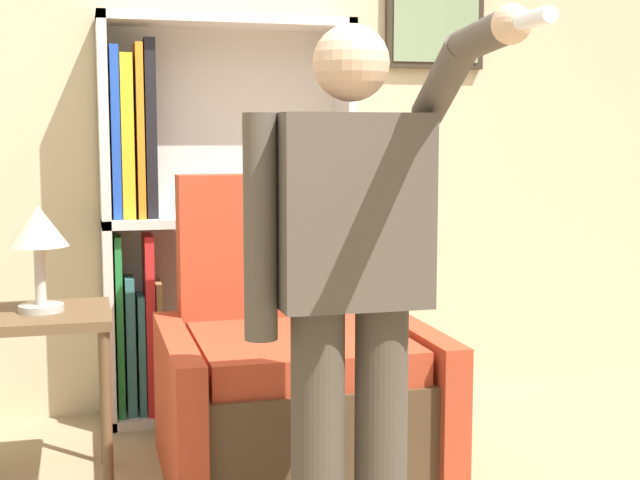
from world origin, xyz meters
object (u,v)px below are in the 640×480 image
object	(u,v)px
side_table	(43,342)
person_standing	(351,277)
bookcase	(201,223)
table_lamp	(39,235)
armchair	(293,380)

from	to	relation	value
side_table	person_standing	bearing A→B (deg)	-48.48
bookcase	person_standing	xyz separation A→B (m)	(0.19, -1.70, 0.01)
side_table	table_lamp	distance (m)	0.38
bookcase	person_standing	distance (m)	1.71
armchair	side_table	world-z (taller)	armchair
bookcase	side_table	xyz separation A→B (m)	(-0.66, -0.73, -0.34)
bookcase	armchair	bearing A→B (deg)	-72.00
bookcase	side_table	world-z (taller)	bookcase
person_standing	side_table	size ratio (longest dim) A/B	2.39
bookcase	table_lamp	distance (m)	0.99
armchair	table_lamp	xyz separation A→B (m)	(-0.91, 0.03, 0.58)
person_standing	table_lamp	xyz separation A→B (m)	(-0.85, 0.97, 0.04)
bookcase	person_standing	size ratio (longest dim) A/B	1.14
side_table	table_lamp	size ratio (longest dim) A/B	1.74
armchair	table_lamp	bearing A→B (deg)	178.34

